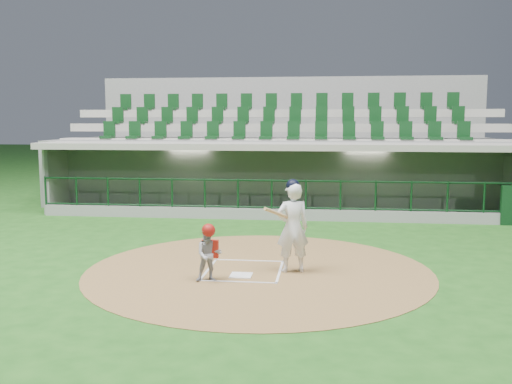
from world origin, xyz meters
TOP-DOWN VIEW (x-y plane):
  - ground at (0.00, 0.00)m, footprint 120.00×120.00m
  - dirt_circle at (0.30, -0.20)m, footprint 7.20×7.20m
  - home_plate at (0.00, -0.70)m, footprint 0.43×0.43m
  - batter_box_chalk at (0.00, -0.30)m, footprint 1.55×1.80m
  - dugout_structure at (0.15, 7.83)m, footprint 16.40×3.70m
  - seating_deck at (0.00, 10.91)m, footprint 17.00×6.72m
  - batter at (1.00, -0.26)m, footprint 0.92×0.94m
  - catcher at (-0.56, -1.15)m, footprint 0.60×0.52m

SIDE VIEW (x-z plane):
  - ground at x=0.00m, z-range 0.00..0.00m
  - dirt_circle at x=0.30m, z-range 0.00..0.01m
  - batter_box_chalk at x=0.00m, z-range 0.01..0.02m
  - home_plate at x=0.00m, z-range 0.01..0.03m
  - catcher at x=-0.56m, z-range 0.01..1.14m
  - dugout_structure at x=0.15m, z-range -0.54..2.46m
  - batter at x=1.00m, z-range 0.01..1.93m
  - seating_deck at x=0.00m, z-range -1.15..4.00m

